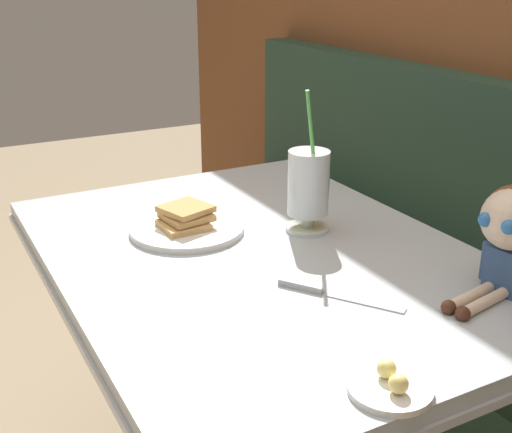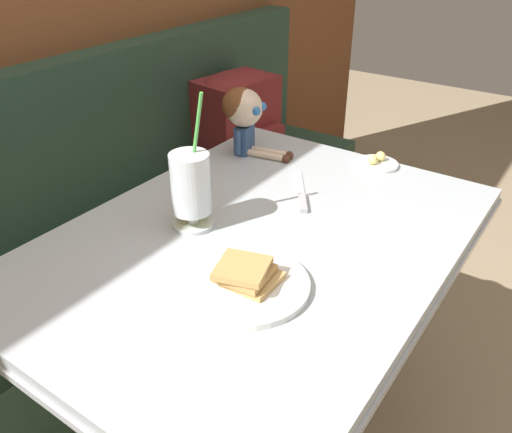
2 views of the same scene
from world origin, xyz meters
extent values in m
cube|color=#233D2D|center=(0.00, 0.77, 0.23)|extent=(2.60, 0.48, 0.45)
cube|color=#B2BCC1|center=(0.00, 0.18, 0.72)|extent=(1.10, 0.80, 0.03)
cube|color=#B7BABF|center=(0.00, 0.18, 0.70)|extent=(1.11, 0.81, 0.02)
cylinder|color=#A5A8AD|center=(0.00, 0.18, 0.37)|extent=(0.14, 0.14, 0.65)
cylinder|color=white|center=(-0.17, 0.09, 0.75)|extent=(0.25, 0.25, 0.01)
cube|color=tan|center=(-0.16, 0.08, 0.76)|extent=(0.10, 0.10, 0.01)
cube|color=tan|center=(-0.17, 0.09, 0.78)|extent=(0.11, 0.11, 0.01)
cube|color=tan|center=(-0.18, 0.09, 0.79)|extent=(0.12, 0.12, 0.01)
cylinder|color=silver|center=(-0.05, 0.33, 0.74)|extent=(0.10, 0.10, 0.01)
cylinder|color=silver|center=(-0.05, 0.33, 0.77)|extent=(0.03, 0.03, 0.03)
cylinder|color=silver|center=(-0.05, 0.33, 0.85)|extent=(0.09, 0.09, 0.14)
cylinder|color=#E0DB6B|center=(-0.05, 0.33, 0.84)|extent=(0.08, 0.08, 0.13)
cylinder|color=#51B74C|center=(-0.04, 0.32, 0.95)|extent=(0.02, 0.05, 0.22)
cylinder|color=white|center=(0.50, 0.11, 0.74)|extent=(0.12, 0.12, 0.01)
sphere|color=#F4E07A|center=(0.48, 0.12, 0.76)|extent=(0.03, 0.03, 0.03)
sphere|color=#F4E07A|center=(0.52, 0.11, 0.76)|extent=(0.03, 0.03, 0.03)
cube|color=silver|center=(0.28, 0.24, 0.74)|extent=(0.13, 0.10, 0.00)
cube|color=#B2B5BA|center=(0.18, 0.17, 0.75)|extent=(0.08, 0.06, 0.01)
cube|color=#385689|center=(0.36, 0.48, 0.78)|extent=(0.07, 0.05, 0.08)
sphere|color=#2D6BB2|center=(0.34, 0.43, 0.88)|extent=(0.03, 0.03, 0.03)
sphere|color=#2D6BB2|center=(0.39, 0.43, 0.88)|extent=(0.03, 0.03, 0.03)
cylinder|color=beige|center=(0.36, 0.40, 0.75)|extent=(0.04, 0.12, 0.02)
cylinder|color=beige|center=(0.39, 0.40, 0.75)|extent=(0.04, 0.12, 0.02)
sphere|color=#4C2819|center=(0.37, 0.34, 0.75)|extent=(0.03, 0.03, 0.03)
sphere|color=#4C2819|center=(0.40, 0.34, 0.75)|extent=(0.03, 0.03, 0.03)
cylinder|color=#385689|center=(0.32, 0.47, 0.79)|extent=(0.02, 0.02, 0.07)
camera|label=1|loc=(1.09, -0.42, 1.30)|focal=47.09mm
camera|label=2|loc=(-0.82, -0.39, 1.38)|focal=36.76mm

